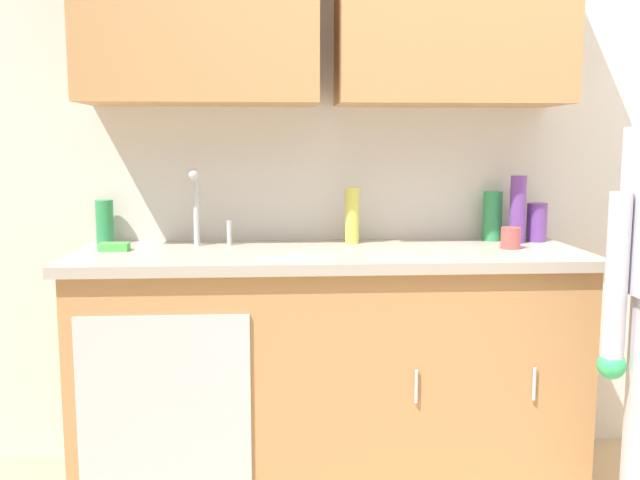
# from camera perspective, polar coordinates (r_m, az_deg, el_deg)

# --- Properties ---
(kitchen_wall_with_uppers) EXTENTS (4.80, 0.44, 2.70)m
(kitchen_wall_with_uppers) POSITION_cam_1_polar(r_m,az_deg,el_deg) (3.04, 8.25, 10.15)
(kitchen_wall_with_uppers) COLOR beige
(kitchen_wall_with_uppers) RESTS_ON ground
(counter_cabinet) EXTENTS (1.90, 0.62, 0.90)m
(counter_cabinet) POSITION_cam_1_polar(r_m,az_deg,el_deg) (2.83, 0.70, -10.69)
(counter_cabinet) COLOR #B27F4C
(counter_cabinet) RESTS_ON ground
(countertop) EXTENTS (1.96, 0.66, 0.04)m
(countertop) POSITION_cam_1_polar(r_m,az_deg,el_deg) (2.72, 0.78, -1.23)
(countertop) COLOR #A8A093
(countertop) RESTS_ON counter_cabinet
(sink) EXTENTS (0.50, 0.36, 0.35)m
(sink) POSITION_cam_1_polar(r_m,az_deg,el_deg) (2.73, -9.44, -1.18)
(sink) COLOR #B7BABF
(sink) RESTS_ON counter_cabinet
(bottle_soap) EXTENTS (0.07, 0.07, 0.28)m
(bottle_soap) POSITION_cam_1_polar(r_m,az_deg,el_deg) (3.01, 15.74, 2.40)
(bottle_soap) COLOR #66388C
(bottle_soap) RESTS_ON countertop
(bottle_water_short) EXTENTS (0.08, 0.08, 0.16)m
(bottle_water_short) POSITION_cam_1_polar(r_m,az_deg,el_deg) (3.08, 17.17, 1.39)
(bottle_water_short) COLOR #66388C
(bottle_water_short) RESTS_ON countertop
(bottle_cleaner_spray) EXTENTS (0.08, 0.08, 0.21)m
(bottle_cleaner_spray) POSITION_cam_1_polar(r_m,az_deg,el_deg) (3.06, 13.80, 1.91)
(bottle_cleaner_spray) COLOR #2D8C4C
(bottle_cleaner_spray) RESTS_ON countertop
(bottle_water_tall) EXTENTS (0.07, 0.07, 0.18)m
(bottle_water_tall) POSITION_cam_1_polar(r_m,az_deg,el_deg) (3.01, -17.06, 1.42)
(bottle_water_tall) COLOR #2D8C4C
(bottle_water_tall) RESTS_ON countertop
(bottle_dish_liquid) EXTENTS (0.06, 0.06, 0.23)m
(bottle_dish_liquid) POSITION_cam_1_polar(r_m,az_deg,el_deg) (2.88, 2.62, 1.97)
(bottle_dish_liquid) COLOR #D8D14C
(bottle_dish_liquid) RESTS_ON countertop
(cup_by_sink) EXTENTS (0.08, 0.08, 0.08)m
(cup_by_sink) POSITION_cam_1_polar(r_m,az_deg,el_deg) (2.84, 15.20, 0.16)
(cup_by_sink) COLOR #B24C47
(cup_by_sink) RESTS_ON countertop
(knife_on_counter) EXTENTS (0.23, 0.12, 0.01)m
(knife_on_counter) POSITION_cam_1_polar(r_m,az_deg,el_deg) (2.54, -2.61, -1.36)
(knife_on_counter) COLOR silver
(knife_on_counter) RESTS_ON countertop
(sponge) EXTENTS (0.11, 0.07, 0.03)m
(sponge) POSITION_cam_1_polar(r_m,az_deg,el_deg) (2.81, -16.35, -0.54)
(sponge) COLOR #4CBF4C
(sponge) RESTS_ON countertop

